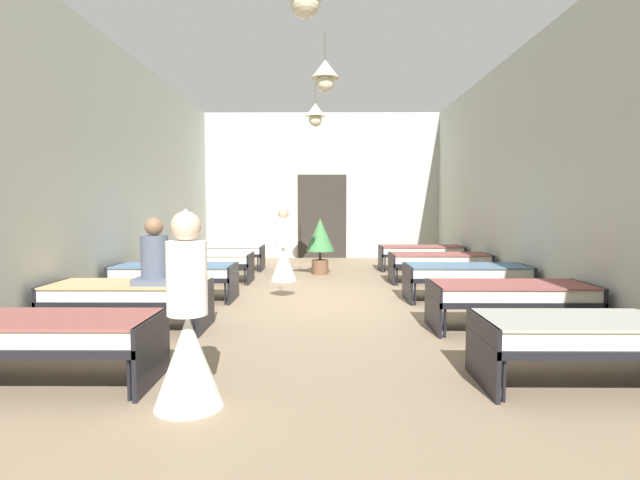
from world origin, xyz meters
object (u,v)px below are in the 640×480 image
Objects in this scene: bed_left_row_4 at (223,251)px; patient_seated_primary at (155,259)px; bed_left_row_2 at (175,273)px; bed_right_row_4 at (421,252)px; nurse_mid_aisle at (283,255)px; potted_plant at (320,239)px; bed_right_row_1 at (510,294)px; nurse_near_aisle at (188,337)px; bed_left_row_1 at (129,294)px; bed_right_row_3 at (439,260)px; bed_right_row_2 at (466,273)px; bed_left_row_3 at (203,260)px; bed_right_row_0 at (594,334)px; bed_left_row_0 at (42,333)px.

bed_left_row_4 is 5.80m from patient_seated_primary.
bed_right_row_4 is at bearing 39.39° from bed_left_row_2.
potted_plant is at bearing -176.51° from nurse_mid_aisle.
nurse_near_aisle is (-3.27, -2.37, 0.09)m from bed_right_row_1.
patient_seated_primary is at bearing -12.41° from bed_left_row_1.
patient_seated_primary is at bearing -137.82° from bed_right_row_3.
nurse_mid_aisle reaches higher than bed_right_row_3.
bed_left_row_2 is 4.63m from bed_right_row_2.
bed_left_row_3 is at bearing 95.16° from patient_seated_primary.
bed_right_row_2 is 2.38× the size of patient_seated_primary.
bed_left_row_1 is 1.54× the size of potted_plant.
nurse_near_aisle reaches higher than bed_right_row_3.
bed_left_row_4 is 1.28× the size of nurse_near_aisle.
bed_right_row_1 is at bearing 77.14° from nurse_mid_aisle.
potted_plant is at bearing -163.95° from bed_right_row_4.
bed_right_row_1 is at bearing -90.00° from bed_right_row_3.
patient_seated_primary reaches higher than bed_right_row_3.
bed_right_row_3 is 1.54× the size of potted_plant.
bed_left_row_3 is at bearing 129.08° from bed_right_row_0.
bed_left_row_0 is at bearing -90.00° from bed_left_row_4.
bed_left_row_1 is 1.00× the size of bed_right_row_3.
bed_right_row_1 is 1.00× the size of bed_left_row_3.
bed_right_row_3 and bed_left_row_4 have the same top height.
nurse_mid_aisle reaches higher than potted_plant.
nurse_near_aisle is at bearing -112.05° from bed_right_row_4.
potted_plant is (-2.34, 5.03, 0.34)m from bed_right_row_1.
bed_right_row_0 and bed_right_row_3 have the same top height.
bed_left_row_4 is at bearing 140.61° from bed_right_row_2.
patient_seated_primary is (-4.28, -3.88, 0.43)m from bed_right_row_3.
bed_left_row_4 is at bearing 90.00° from bed_left_row_3.
bed_left_row_2 is 5.00m from bed_right_row_3.
bed_left_row_2 is 1.00× the size of bed_right_row_3.
bed_right_row_4 is (0.00, 5.70, 0.00)m from bed_right_row_1.
patient_seated_primary reaches higher than bed_left_row_4.
bed_left_row_3 is 4.63m from bed_right_row_3.
bed_left_row_1 is 2.38× the size of patient_seated_primary.
bed_right_row_0 is at bearing -59.99° from nurse_near_aisle.
bed_left_row_1 is (0.00, 1.90, 0.00)m from bed_left_row_0.
nurse_near_aisle is at bearing -66.19° from patient_seated_primary.
bed_left_row_3 is 1.90m from bed_left_row_4.
potted_plant reaches higher than bed_left_row_1.
bed_left_row_2 is 2.38× the size of patient_seated_primary.
potted_plant is (2.29, 5.03, 0.34)m from bed_left_row_1.
bed_left_row_3 is at bearing 90.00° from bed_left_row_0.
bed_right_row_1 is 1.00× the size of bed_left_row_2.
bed_right_row_2 is 4.73m from patient_seated_primary.
bed_right_row_3 and bed_right_row_4 have the same top height.
bed_right_row_0 is 4.67m from patient_seated_primary.
bed_right_row_3 is at bearing 90.00° from bed_right_row_2.
bed_left_row_1 is 1.00× the size of bed_left_row_3.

